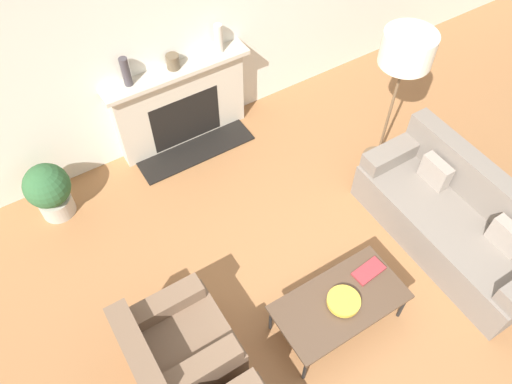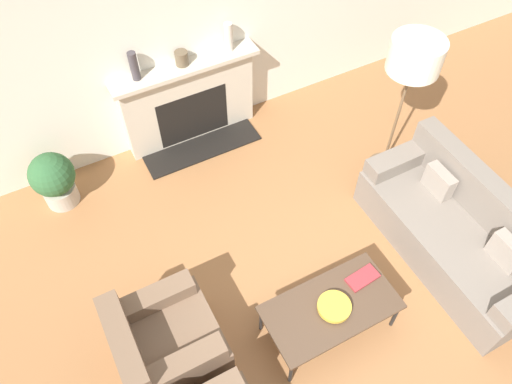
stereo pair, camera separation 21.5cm
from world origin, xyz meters
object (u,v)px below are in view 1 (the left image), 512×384
at_px(book, 369,271).
at_px(mantel_vase_center_right, 219,38).
at_px(coffee_table, 340,303).
at_px(mantel_vase_left, 126,72).
at_px(bowl, 344,301).
at_px(couch, 456,221).
at_px(floor_lamp, 406,55).
at_px(potted_plant, 49,190).
at_px(fireplace, 181,106).
at_px(armchair_far, 177,350).
at_px(mantel_vase_center_left, 173,62).

height_order(book, mantel_vase_center_right, mantel_vase_center_right).
xyz_separation_m(coffee_table, mantel_vase_left, (-0.61, 2.87, 0.81)).
height_order(bowl, mantel_vase_center_right, mantel_vase_center_right).
height_order(couch, mantel_vase_left, mantel_vase_left).
xyz_separation_m(book, floor_lamp, (1.26, 1.26, 1.04)).
height_order(mantel_vase_left, potted_plant, mantel_vase_left).
relative_size(bowl, book, 0.94).
xyz_separation_m(couch, book, (-1.15, -0.01, 0.11)).
bearing_deg(coffee_table, couch, 4.15).
distance_m(bowl, book, 0.40).
relative_size(book, mantel_vase_center_right, 0.96).
distance_m(floor_lamp, potted_plant, 3.80).
xyz_separation_m(fireplace, coffee_table, (0.09, -2.85, -0.12)).
bearing_deg(couch, armchair_far, -95.74).
bearing_deg(fireplace, couch, -59.16).
xyz_separation_m(fireplace, couch, (1.64, -2.74, -0.18)).
xyz_separation_m(floor_lamp, potted_plant, (-3.42, 1.23, -1.11)).
bearing_deg(potted_plant, bowl, -55.86).
bearing_deg(couch, mantel_vase_center_left, -149.13).
bearing_deg(mantel_vase_center_right, mantel_vase_center_left, 180.00).
relative_size(floor_lamp, mantel_vase_center_left, 10.84).
relative_size(armchair_far, bowl, 2.85).
xyz_separation_m(mantel_vase_center_left, potted_plant, (-1.66, -0.28, -0.76)).
distance_m(armchair_far, mantel_vase_left, 2.73).
height_order(fireplace, coffee_table, fireplace).
relative_size(armchair_far, mantel_vase_center_left, 5.28).
xyz_separation_m(bowl, potted_plant, (-1.77, 2.61, -0.09)).
xyz_separation_m(bowl, mantel_vase_center_right, (0.44, 2.89, 0.75)).
relative_size(fireplace, mantel_vase_left, 5.21).
relative_size(mantel_vase_left, mantel_vase_center_left, 2.04).
distance_m(fireplace, coffee_table, 2.85).
relative_size(fireplace, coffee_table, 1.44).
height_order(bowl, book, bowl).
xyz_separation_m(armchair_far, coffee_table, (1.38, -0.41, 0.08)).
relative_size(fireplace, mantel_vase_center_left, 10.62).
bearing_deg(mantel_vase_center_left, mantel_vase_center_right, -0.00).
relative_size(bowl, mantel_vase_center_left, 1.85).
distance_m(mantel_vase_left, potted_plant, 1.45).
bearing_deg(coffee_table, armchair_far, 163.61).
relative_size(couch, mantel_vase_center_left, 12.79).
xyz_separation_m(armchair_far, mantel_vase_center_right, (1.83, 2.46, 0.90)).
distance_m(book, mantel_vase_center_left, 2.90).
height_order(armchair_far, bowl, armchair_far).
distance_m(floor_lamp, mantel_vase_center_right, 1.95).
distance_m(coffee_table, mantel_vase_center_left, 2.96).
xyz_separation_m(couch, mantel_vase_left, (-2.16, 2.75, 0.88)).
relative_size(armchair_far, floor_lamp, 0.49).
distance_m(mantel_vase_center_left, mantel_vase_center_right, 0.56).
distance_m(coffee_table, bowl, 0.07).
bearing_deg(book, potted_plant, 125.63).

